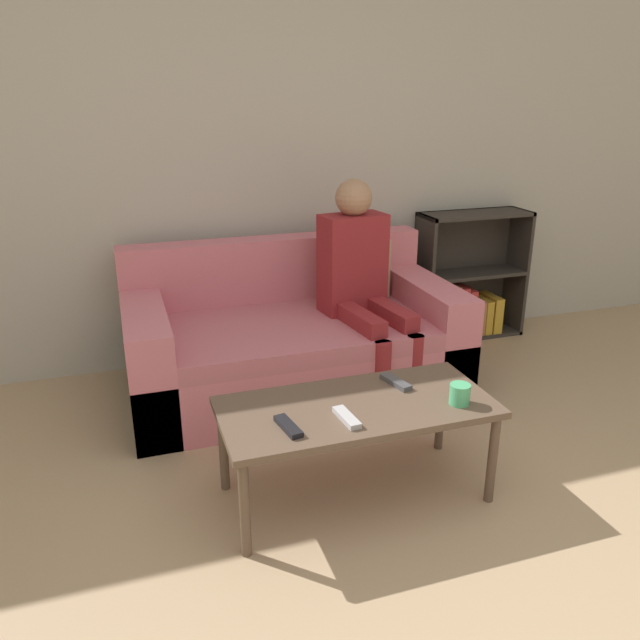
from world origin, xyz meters
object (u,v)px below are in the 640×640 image
object	(u,v)px
person_adult	(360,272)
cup_near	(460,394)
tv_remote_2	(396,382)
coffee_table	(357,413)
tv_remote_0	(347,417)
bookshelf	(464,290)
couch	(293,342)
tv_remote_1	(288,426)

from	to	relation	value
person_adult	cup_near	xyz separation A→B (m)	(-0.02, -1.15, -0.21)
person_adult	tv_remote_2	world-z (taller)	person_adult
coffee_table	tv_remote_0	distance (m)	0.15
bookshelf	coffee_table	distance (m)	2.10
couch	tv_remote_0	xyz separation A→B (m)	(-0.13, -1.22, 0.17)
person_adult	coffee_table	bearing A→B (deg)	-120.05
couch	tv_remote_0	distance (m)	1.24
coffee_table	tv_remote_1	xyz separation A→B (m)	(-0.32, -0.10, 0.05)
tv_remote_2	bookshelf	bearing A→B (deg)	36.35
cup_near	couch	bearing A→B (deg)	105.99
coffee_table	bookshelf	bearing A→B (deg)	47.24
couch	tv_remote_1	xyz separation A→B (m)	(-0.37, -1.22, 0.17)
tv_remote_2	person_adult	bearing A→B (deg)	64.64
tv_remote_0	cup_near	bearing A→B (deg)	-7.57
tv_remote_0	tv_remote_1	world-z (taller)	same
couch	tv_remote_2	world-z (taller)	couch
tv_remote_0	tv_remote_1	size ratio (longest dim) A/B	0.99
couch	bookshelf	size ratio (longest dim) A/B	2.09
tv_remote_1	bookshelf	bearing A→B (deg)	33.69
couch	coffee_table	distance (m)	1.12
person_adult	couch	bearing A→B (deg)	159.02
coffee_table	person_adult	bearing A→B (deg)	67.78
coffee_table	tv_remote_2	size ratio (longest dim) A/B	6.40
coffee_table	cup_near	size ratio (longest dim) A/B	13.01
couch	bookshelf	xyz separation A→B (m)	(1.38, 0.43, 0.05)
bookshelf	coffee_table	size ratio (longest dim) A/B	0.78
tv_remote_1	couch	bearing A→B (deg)	63.68
tv_remote_2	coffee_table	bearing A→B (deg)	-166.01
tv_remote_0	tv_remote_2	size ratio (longest dim) A/B	0.98
tv_remote_1	coffee_table	bearing A→B (deg)	8.19
bookshelf	cup_near	bearing A→B (deg)	-121.56
bookshelf	tv_remote_2	size ratio (longest dim) A/B	4.99
bookshelf	coffee_table	world-z (taller)	bookshelf
coffee_table	tv_remote_0	world-z (taller)	tv_remote_0
tv_remote_0	tv_remote_1	bearing A→B (deg)	173.14
coffee_table	tv_remote_2	bearing A→B (deg)	27.57
person_adult	tv_remote_1	bearing A→B (deg)	-131.10
couch	tv_remote_1	bearing A→B (deg)	-106.75
bookshelf	tv_remote_1	size ratio (longest dim) A/B	5.02
couch	cup_near	bearing A→B (deg)	-74.01
person_adult	tv_remote_0	xyz separation A→B (m)	(-0.51, -1.14, -0.24)
coffee_table	tv_remote_0	xyz separation A→B (m)	(-0.09, -0.11, 0.05)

